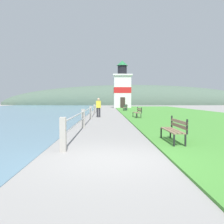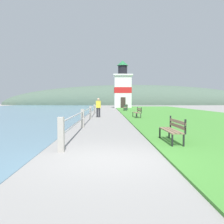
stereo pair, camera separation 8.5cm
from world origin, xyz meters
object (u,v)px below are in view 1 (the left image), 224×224
at_px(trash_bin, 126,107).
at_px(lighthouse, 122,88).
at_px(park_bench_midway, 138,112).
at_px(park_bench_far, 126,107).
at_px(park_bench_near, 175,128).
at_px(person_strolling, 98,107).

bearing_deg(trash_bin, lighthouse, 89.19).
xyz_separation_m(park_bench_midway, park_bench_far, (-0.05, 13.23, 0.00)).
bearing_deg(park_bench_midway, park_bench_far, -93.05).
bearing_deg(park_bench_midway, lighthouse, -93.92).
xyz_separation_m(lighthouse, trash_bin, (-0.15, -10.91, -3.29)).
relative_size(park_bench_near, person_strolling, 1.09).
distance_m(park_bench_near, person_strolling, 13.76).
height_order(park_bench_near, lighthouse, lighthouse).
bearing_deg(park_bench_midway, park_bench_near, 85.77).
bearing_deg(park_bench_far, lighthouse, -91.60).
bearing_deg(person_strolling, park_bench_midway, -105.53).
distance_m(person_strolling, trash_bin, 14.68).
bearing_deg(park_bench_far, trash_bin, -95.36).
bearing_deg(trash_bin, park_bench_midway, -90.57).
bearing_deg(park_bench_far, person_strolling, 74.54).
bearing_deg(park_bench_near, park_bench_midway, -91.66).
bearing_deg(park_bench_near, trash_bin, -91.43).
xyz_separation_m(park_bench_near, person_strolling, (-3.17, 13.38, 0.39)).
relative_size(person_strolling, trash_bin, 2.04).
height_order(lighthouse, person_strolling, lighthouse).
bearing_deg(lighthouse, park_bench_far, -91.55).
distance_m(park_bench_near, trash_bin, 27.63).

